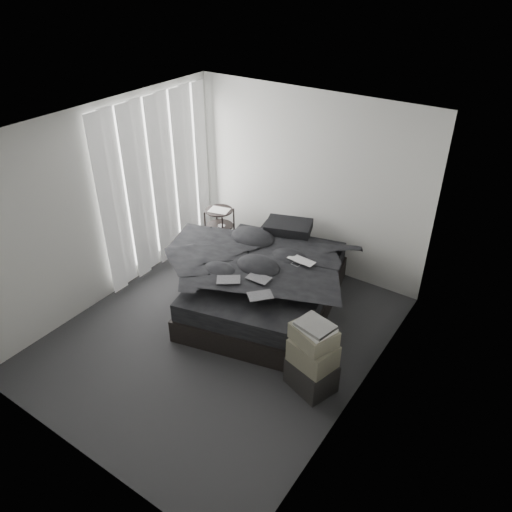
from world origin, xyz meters
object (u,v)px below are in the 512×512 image
Objects in this scene: side_stand at (220,233)px; box_lower at (311,374)px; bed at (266,295)px; laptop at (299,257)px.

side_stand is 3.02m from box_lower.
bed is at bearing 141.71° from box_lower.
box_lower is (2.52, -1.65, -0.20)m from side_stand.
laptop reaches higher than box_lower.
laptop is at bearing 126.67° from box_lower.
side_stand is at bearing 166.85° from laptop.
bed is 2.93× the size of side_stand.
laptop is at bearing 7.50° from bed.
bed is 0.79m from laptop.
box_lower is at bearing -33.23° from side_stand.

